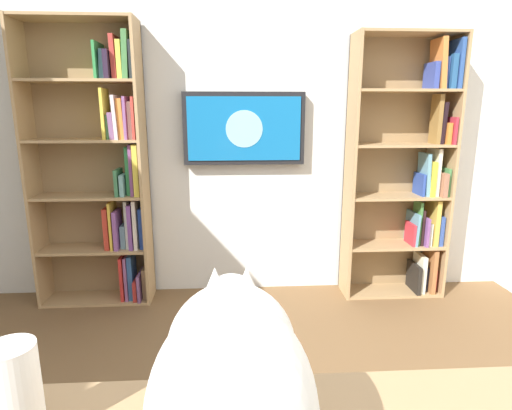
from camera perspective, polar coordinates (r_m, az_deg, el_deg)
name	(u,v)px	position (r m, az deg, el deg)	size (l,w,h in m)	color
wall_back	(246,127)	(3.31, -1.42, 10.69)	(4.52, 0.06, 2.70)	silver
bookshelf_left	(410,173)	(3.48, 20.58, 4.11)	(0.80, 0.28, 2.04)	tan
bookshelf_right	(104,171)	(3.32, -20.31, 4.49)	(0.85, 0.28, 2.12)	tan
wall_mounted_tv	(244,129)	(3.23, -1.66, 10.52)	(0.94, 0.07, 0.55)	black
cat	(232,384)	(0.90, -3.38, -23.49)	(0.34, 0.65, 0.39)	white
paper_towel_roll	(16,394)	(1.15, -30.36, -21.64)	(0.11, 0.11, 0.24)	white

